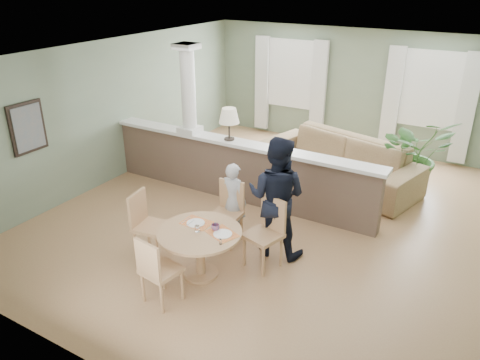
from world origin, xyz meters
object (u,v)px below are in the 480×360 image
Objects in this scene: chair_far_boy at (228,209)px; man_person at (276,197)px; chair_far_man at (267,229)px; sofa at (338,162)px; dining_table at (200,240)px; houseplant at (413,154)px; child_person at (233,201)px; chair_near at (156,269)px; chair_side at (146,222)px.

man_person reaches higher than chair_far_boy.
sofa is at bearing 106.68° from chair_far_man.
chair_far_boy is (-0.72, -2.88, 0.08)m from sofa.
sofa reaches higher than dining_table.
child_person is at bearing -122.94° from houseplant.
chair_far_boy is 1.02× the size of chair_near.
chair_far_man is at bearing -22.35° from chair_far_boy.
houseplant is 1.19× the size of child_person.
chair_far_man reaches higher than chair_far_boy.
chair_far_boy is at bearing -80.04° from chair_near.
dining_table is 0.96m from chair_side.
chair_far_man reaches higher than chair_near.
chair_near is (-0.76, -1.47, -0.03)m from chair_far_man.
sofa is 3.09× the size of chair_far_man.
man_person is at bearing 111.44° from chair_far_man.
man_person reaches higher than chair_side.
dining_table is 1.18× the size of chair_far_boy.
child_person is (0.00, 0.14, 0.08)m from chair_far_boy.
child_person is (-0.16, 1.11, 0.07)m from dining_table.
chair_far_boy is at bearing -0.58° from man_person.
child_person reaches higher than chair_side.
sofa is 1.37m from houseplant.
houseplant is 1.29× the size of dining_table.
houseplant is 1.52× the size of chair_far_boy.
chair_far_man is (0.80, -0.27, 0.02)m from chair_far_boy.
chair_far_man is (0.64, 0.69, 0.01)m from dining_table.
chair_far_man is 0.82× the size of child_person.
chair_side is (-1.53, -3.82, 0.09)m from sofa.
sofa is at bearing 81.68° from dining_table.
man_person is at bearing -111.49° from houseplant.
dining_table is at bearing -117.83° from chair_far_man.
child_person is at bearing -89.65° from sofa.
child_person reaches higher than dining_table.
child_person is at bearing -11.43° from man_person.
chair_near is (-0.11, -0.78, -0.03)m from dining_table.
chair_near is 1.89m from child_person.
houseplant reaches higher than chair_far_boy.
man_person is at bearing -74.04° from sofa.
chair_far_man is at bearing 46.97° from dining_table.
chair_far_man is 0.91m from child_person.
chair_far_man is (-1.21, -3.53, -0.18)m from houseplant.
man_person reaches higher than chair_near.
houseplant reaches higher than chair_near.
sofa is 3.16m from chair_far_man.
chair_near is 0.52× the size of man_person.
dining_table is 0.79m from chair_near.
chair_near reaches higher than sofa.
houseplant is 1.45× the size of chair_far_man.
sofa is at bearing -30.62° from chair_side.
sofa is 2.84m from man_person.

